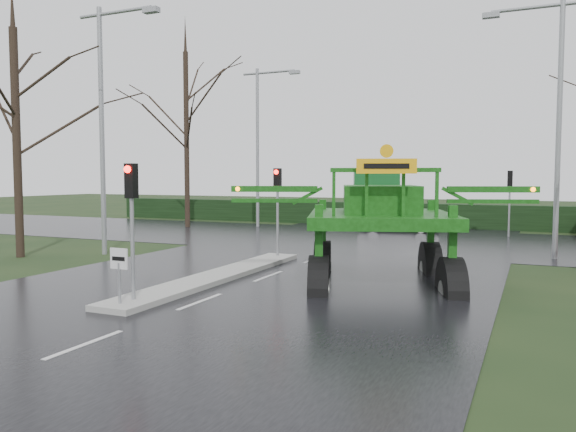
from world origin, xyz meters
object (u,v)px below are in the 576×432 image
at_px(keep_left_sign, 119,267).
at_px(white_sedan, 399,232).
at_px(street_light_left_near, 107,108).
at_px(street_light_right, 551,104).
at_px(traffic_signal_mid, 277,193).
at_px(crop_sprayer, 319,205).
at_px(traffic_signal_near, 131,202).
at_px(street_light_left_far, 262,133).
at_px(traffic_signal_far, 510,188).

relative_size(keep_left_sign, white_sedan, 0.29).
bearing_deg(keep_left_sign, street_light_left_near, 132.59).
bearing_deg(street_light_right, traffic_signal_mid, -154.60).
bearing_deg(street_light_left_near, traffic_signal_mid, 12.21).
bearing_deg(crop_sprayer, traffic_signal_mid, 107.89).
height_order(traffic_signal_mid, street_light_right, street_light_right).
bearing_deg(keep_left_sign, traffic_signal_near, 90.00).
relative_size(street_light_right, white_sedan, 2.17).
relative_size(keep_left_sign, traffic_signal_near, 0.38).
relative_size(traffic_signal_mid, crop_sprayer, 0.41).
bearing_deg(street_light_left_near, keep_left_sign, -47.41).
relative_size(traffic_signal_near, crop_sprayer, 0.41).
distance_m(keep_left_sign, street_light_right, 17.23).
xyz_separation_m(street_light_left_far, crop_sprayer, (10.38, -17.22, -3.59)).
relative_size(traffic_signal_far, crop_sprayer, 0.41).
distance_m(traffic_signal_mid, street_light_left_near, 7.83).
height_order(street_light_left_near, street_light_left_far, same).
relative_size(keep_left_sign, street_light_left_near, 0.14).
xyz_separation_m(traffic_signal_mid, crop_sprayer, (3.48, -4.71, -0.19)).
distance_m(street_light_left_far, white_sedan, 10.57).
relative_size(street_light_left_far, white_sedan, 2.17).
bearing_deg(street_light_left_far, keep_left_sign, -72.22).
bearing_deg(street_light_right, street_light_left_near, -159.89).
xyz_separation_m(traffic_signal_mid, white_sedan, (1.80, 12.94, -2.59)).
distance_m(keep_left_sign, traffic_signal_near, 1.61).
bearing_deg(traffic_signal_far, keep_left_sign, 70.07).
bearing_deg(street_light_left_far, traffic_signal_far, 0.03).
bearing_deg(crop_sprayer, white_sedan, 76.82).
bearing_deg(white_sedan, keep_left_sign, 169.12).
bearing_deg(traffic_signal_far, crop_sprayer, 75.94).
relative_size(traffic_signal_mid, street_light_left_far, 0.35).
distance_m(keep_left_sign, crop_sprayer, 5.68).
xyz_separation_m(traffic_signal_far, street_light_left_near, (-14.69, -14.01, 3.40)).
distance_m(traffic_signal_mid, street_light_right, 11.05).
bearing_deg(street_light_left_near, street_light_left_far, 90.00).
relative_size(street_light_left_far, crop_sprayer, 1.15).
xyz_separation_m(keep_left_sign, white_sedan, (1.80, 21.93, -1.06)).
bearing_deg(white_sedan, traffic_signal_mid, 165.89).
xyz_separation_m(traffic_signal_mid, street_light_left_near, (-6.89, -1.49, 3.40)).
xyz_separation_m(traffic_signal_near, street_light_left_near, (-6.89, 7.01, 3.40)).
height_order(street_light_left_far, crop_sprayer, street_light_left_far).
relative_size(traffic_signal_near, street_light_left_far, 0.35).
relative_size(traffic_signal_near, street_light_right, 0.35).
distance_m(traffic_signal_near, street_light_left_far, 22.37).
xyz_separation_m(keep_left_sign, street_light_left_far, (-6.89, 21.50, 4.93)).
xyz_separation_m(keep_left_sign, street_light_right, (9.49, 13.50, 4.93)).
bearing_deg(street_light_left_near, white_sedan, 58.92).
distance_m(traffic_signal_near, street_light_left_near, 10.40).
bearing_deg(street_light_left_far, street_light_left_near, -90.00).
distance_m(street_light_left_near, crop_sprayer, 11.44).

